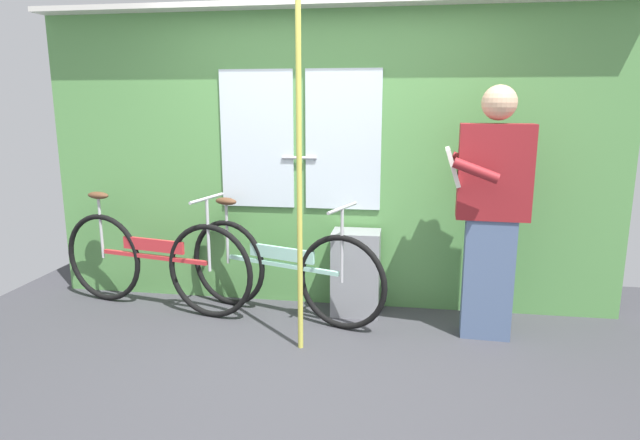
{
  "coord_description": "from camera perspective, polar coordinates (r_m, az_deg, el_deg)",
  "views": [
    {
      "loc": [
        0.64,
        -3.13,
        1.66
      ],
      "look_at": [
        0.08,
        0.44,
        0.88
      ],
      "focal_mm": 30.61,
      "sensor_mm": 36.0,
      "label": 1
    }
  ],
  "objects": [
    {
      "name": "bicycle_leaning_behind",
      "position": [
        4.29,
        -4.13,
        -5.14
      ],
      "size": [
        1.68,
        0.7,
        0.93
      ],
      "rotation": [
        0.0,
        0.0,
        -0.34
      ],
      "color": "black",
      "rests_on": "ground_plane"
    },
    {
      "name": "passenger_reading_newspaper",
      "position": [
        3.96,
        17.44,
        1.16
      ],
      "size": [
        0.59,
        0.53,
        1.78
      ],
      "rotation": [
        0.0,
        0.0,
        3.09
      ],
      "color": "slate",
      "rests_on": "ground_plane"
    },
    {
      "name": "bicycle_near_door",
      "position": [
        4.64,
        -17.01,
        -4.15
      ],
      "size": [
        1.77,
        0.54,
        0.96
      ],
      "rotation": [
        0.0,
        0.0,
        -0.21
      ],
      "color": "black",
      "rests_on": "ground_plane"
    },
    {
      "name": "trash_bin_by_wall",
      "position": [
        4.36,
        3.76,
        -5.5
      ],
      "size": [
        0.37,
        0.28,
        0.67
      ],
      "primitive_type": "cube",
      "color": "gray",
      "rests_on": "ground_plane"
    },
    {
      "name": "train_door_wall",
      "position": [
        4.42,
        0.46,
        6.87
      ],
      "size": [
        4.66,
        0.28,
        2.4
      ],
      "color": "#56934C",
      "rests_on": "ground_plane"
    },
    {
      "name": "handrail_pole",
      "position": [
        3.54,
        -2.17,
        4.39
      ],
      "size": [
        0.04,
        0.04,
        2.36
      ],
      "primitive_type": "cylinder",
      "color": "#C6C14C",
      "rests_on": "ground_plane"
    },
    {
      "name": "ground_plane",
      "position": [
        3.61,
        -2.45,
        -15.55
      ],
      "size": [
        5.66,
        4.06,
        0.04
      ],
      "primitive_type": "cube",
      "color": "#38383D"
    }
  ]
}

